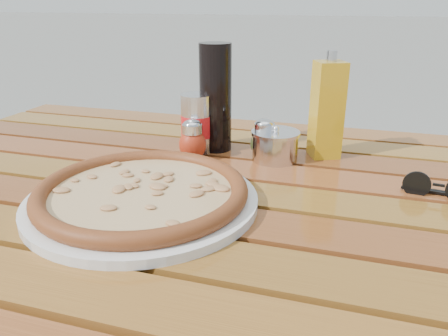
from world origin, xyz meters
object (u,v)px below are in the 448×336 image
(dark_bottle, at_px, (216,98))
(oregano_shaker, at_px, (264,140))
(olive_oil_cruet, at_px, (327,109))
(table, at_px, (221,228))
(parmesan_tin, at_px, (275,145))
(sunglasses, at_px, (438,188))
(soda_can, at_px, (197,124))
(pizza, at_px, (142,191))
(plate, at_px, (143,200))
(pepper_shaker, at_px, (192,141))

(dark_bottle, bearing_deg, oregano_shaker, -14.01)
(olive_oil_cruet, bearing_deg, table, -124.48)
(olive_oil_cruet, xyz_separation_m, parmesan_tin, (-0.09, -0.05, -0.07))
(oregano_shaker, height_order, sunglasses, oregano_shaker)
(soda_can, bearing_deg, olive_oil_cruet, 9.73)
(pizza, relative_size, dark_bottle, 1.81)
(plate, height_order, oregano_shaker, oregano_shaker)
(table, xyz_separation_m, dark_bottle, (-0.07, 0.20, 0.19))
(plate, distance_m, olive_oil_cruet, 0.41)
(plate, relative_size, pizza, 0.91)
(oregano_shaker, distance_m, soda_can, 0.15)
(table, relative_size, soda_can, 11.67)
(pizza, xyz_separation_m, parmesan_tin, (0.16, 0.26, 0.01))
(dark_bottle, distance_m, sunglasses, 0.45)
(plate, bearing_deg, sunglasses, 20.29)
(pizza, height_order, parmesan_tin, parmesan_tin)
(dark_bottle, bearing_deg, parmesan_tin, -13.44)
(pizza, relative_size, parmesan_tin, 3.88)
(sunglasses, bearing_deg, olive_oil_cruet, 149.00)
(sunglasses, bearing_deg, soda_can, 173.53)
(parmesan_tin, bearing_deg, pizza, -121.46)
(pizza, distance_m, pepper_shaker, 0.22)
(pepper_shaker, xyz_separation_m, dark_bottle, (0.02, 0.07, 0.07))
(dark_bottle, xyz_separation_m, parmesan_tin, (0.13, -0.03, -0.08))
(table, bearing_deg, pizza, -136.36)
(soda_can, height_order, olive_oil_cruet, olive_oil_cruet)
(oregano_shaker, height_order, olive_oil_cruet, olive_oil_cruet)
(pizza, distance_m, sunglasses, 0.47)
(soda_can, bearing_deg, parmesan_tin, -3.44)
(parmesan_tin, height_order, sunglasses, parmesan_tin)
(soda_can, bearing_deg, pizza, -88.43)
(pepper_shaker, xyz_separation_m, sunglasses, (0.44, -0.05, -0.02))
(pizza, relative_size, oregano_shaker, 4.85)
(table, bearing_deg, sunglasses, 11.50)
(plate, distance_m, pepper_shaker, 0.22)
(oregano_shaker, xyz_separation_m, olive_oil_cruet, (0.11, 0.05, 0.06))
(pepper_shaker, xyz_separation_m, olive_oil_cruet, (0.25, 0.10, 0.06))
(pizza, height_order, olive_oil_cruet, olive_oil_cruet)
(parmesan_tin, bearing_deg, pepper_shaker, -165.00)
(plate, bearing_deg, oregano_shaker, 62.83)
(oregano_shaker, distance_m, olive_oil_cruet, 0.14)
(pepper_shaker, height_order, soda_can, soda_can)
(dark_bottle, distance_m, olive_oil_cruet, 0.23)
(pepper_shaker, distance_m, dark_bottle, 0.11)
(pizza, bearing_deg, olive_oil_cruet, 51.52)
(pepper_shaker, bearing_deg, table, -52.05)
(oregano_shaker, xyz_separation_m, parmesan_tin, (0.02, -0.00, -0.01))
(oregano_shaker, height_order, parmesan_tin, oregano_shaker)
(dark_bottle, height_order, sunglasses, dark_bottle)
(olive_oil_cruet, bearing_deg, parmesan_tin, -149.16)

